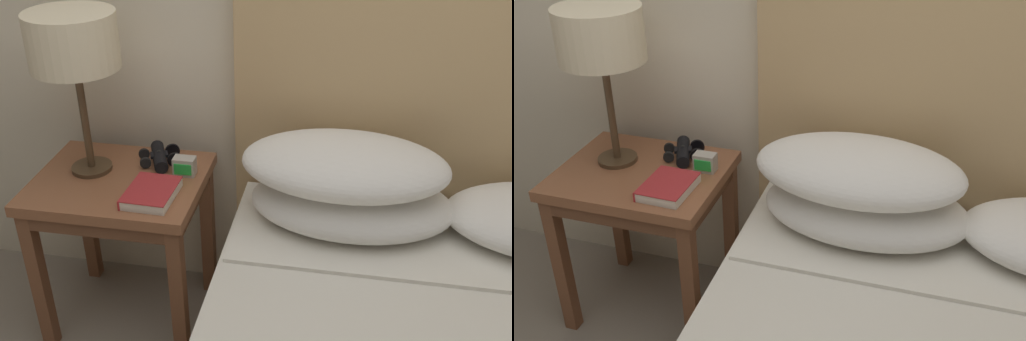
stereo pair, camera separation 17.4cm
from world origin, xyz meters
The scene contains 5 objects.
nightstand centered at (-0.71, 0.69, 0.48)m, with size 0.54×0.44×0.57m.
table_lamp centered at (-0.81, 0.73, 0.99)m, with size 0.27×0.27×0.52m.
book_on_nightstand centered at (-0.57, 0.60, 0.59)m, with size 0.15×0.18×0.03m.
binoculars_pair centered at (-0.61, 0.81, 0.59)m, with size 0.16×0.16×0.05m.
alarm_clock centered at (-0.50, 0.75, 0.60)m, with size 0.07×0.05×0.06m.
Camera 1 is at (0.01, -0.85, 1.54)m, focal length 42.00 mm.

